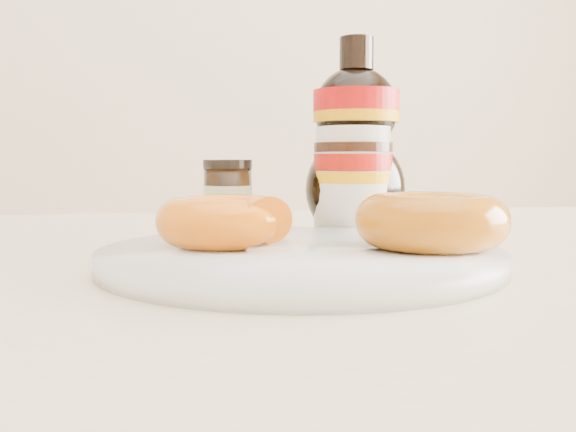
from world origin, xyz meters
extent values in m
cube|color=white|center=(0.00, 1.75, 1.30)|extent=(3.50, 0.10, 2.60)
cube|color=beige|center=(0.00, 0.10, 0.73)|extent=(1.40, 0.90, 0.04)
cylinder|color=white|center=(0.01, 0.02, 0.76)|extent=(0.30, 0.30, 0.02)
torus|color=white|center=(0.01, 0.02, 0.76)|extent=(0.30, 0.30, 0.01)
torus|color=#EC520D|center=(-0.05, 0.04, 0.78)|extent=(0.12, 0.12, 0.04)
torus|color=#B05D0B|center=(0.10, 0.00, 0.79)|extent=(0.15, 0.15, 0.04)
cylinder|color=white|center=(0.10, 0.19, 0.80)|extent=(0.08, 0.08, 0.10)
cylinder|color=#7C0A04|center=(0.10, 0.19, 0.83)|extent=(0.08, 0.08, 0.02)
cylinder|color=#D89905|center=(0.10, 0.19, 0.81)|extent=(0.08, 0.08, 0.01)
cylinder|color=black|center=(0.10, 0.19, 0.84)|extent=(0.08, 0.08, 0.01)
cylinder|color=white|center=(0.10, 0.19, 0.86)|extent=(0.08, 0.08, 0.02)
cylinder|color=black|center=(-0.03, 0.21, 0.79)|extent=(0.05, 0.05, 0.07)
cylinder|color=beige|center=(-0.03, 0.21, 0.79)|extent=(0.05, 0.05, 0.04)
cylinder|color=black|center=(-0.03, 0.21, 0.83)|extent=(0.05, 0.05, 0.01)
camera|label=1|loc=(-0.09, -0.46, 0.83)|focal=40.00mm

